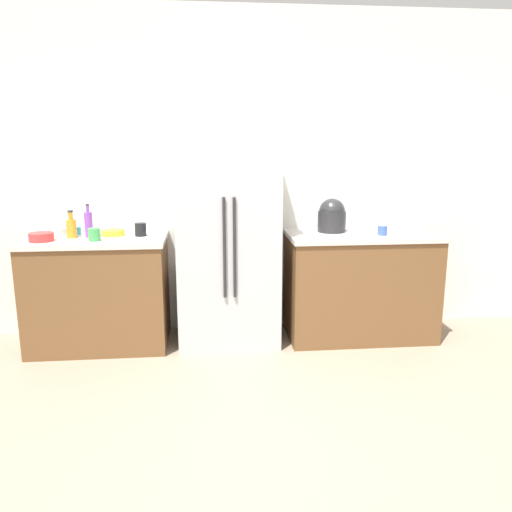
# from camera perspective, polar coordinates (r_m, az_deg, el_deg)

# --- Properties ---
(ground_plane) EXTENTS (10.64, 10.64, 0.00)m
(ground_plane) POSITION_cam_1_polar(r_m,az_deg,el_deg) (3.19, 2.56, -19.51)
(ground_plane) COLOR gray
(kitchen_back_panel) EXTENTS (5.32, 0.10, 2.84)m
(kitchen_back_panel) POSITION_cam_1_polar(r_m,az_deg,el_deg) (4.62, -0.67, 9.14)
(kitchen_back_panel) COLOR silver
(kitchen_back_panel) RESTS_ON ground_plane
(counter_left) EXTENTS (1.15, 0.68, 0.94)m
(counter_left) POSITION_cam_1_polar(r_m,az_deg,el_deg) (4.48, -17.24, -3.86)
(counter_left) COLOR brown
(counter_left) RESTS_ON ground_plane
(counter_right) EXTENTS (1.29, 0.68, 0.94)m
(counter_right) POSITION_cam_1_polar(r_m,az_deg,el_deg) (4.59, 11.55, -3.17)
(counter_right) COLOR brown
(counter_right) RESTS_ON ground_plane
(refrigerator) EXTENTS (0.85, 0.64, 1.78)m
(refrigerator) POSITION_cam_1_polar(r_m,az_deg,el_deg) (4.30, -3.20, 1.75)
(refrigerator) COLOR #B2B5BA
(refrigerator) RESTS_ON ground_plane
(toaster) EXTENTS (0.25, 0.16, 0.18)m
(toaster) POSITION_cam_1_polar(r_m,az_deg,el_deg) (4.54, 16.11, 3.62)
(toaster) COLOR silver
(toaster) RESTS_ON counter_right
(rice_cooker) EXTENTS (0.25, 0.25, 0.29)m
(rice_cooker) POSITION_cam_1_polar(r_m,az_deg,el_deg) (4.47, 8.52, 4.43)
(rice_cooker) COLOR #262628
(rice_cooker) RESTS_ON counter_right
(bottle_a) EXTENTS (0.08, 0.08, 0.23)m
(bottle_a) POSITION_cam_1_polar(r_m,az_deg,el_deg) (4.41, -20.03, 3.05)
(bottle_a) COLOR orange
(bottle_a) RESTS_ON counter_left
(bottle_b) EXTENTS (0.06, 0.06, 0.28)m
(bottle_b) POSITION_cam_1_polar(r_m,az_deg,el_deg) (4.38, -18.29, 3.42)
(bottle_b) COLOR purple
(bottle_b) RESTS_ON counter_left
(cup_a) EXTENTS (0.09, 0.09, 0.10)m
(cup_a) POSITION_cam_1_polar(r_m,az_deg,el_deg) (4.22, -17.69, 2.31)
(cup_a) COLOR green
(cup_a) RESTS_ON counter_left
(cup_b) EXTENTS (0.09, 0.09, 0.11)m
(cup_b) POSITION_cam_1_polar(r_m,az_deg,el_deg) (4.34, -12.84, 2.92)
(cup_b) COLOR black
(cup_b) RESTS_ON counter_left
(cup_c) EXTENTS (0.08, 0.08, 0.07)m
(cup_c) POSITION_cam_1_polar(r_m,az_deg,el_deg) (4.54, -19.51, 2.68)
(cup_c) COLOR teal
(cup_c) RESTS_ON counter_left
(cup_d) EXTENTS (0.08, 0.08, 0.08)m
(cup_d) POSITION_cam_1_polar(r_m,az_deg,el_deg) (4.40, 14.00, 2.80)
(cup_d) COLOR blue
(cup_d) RESTS_ON counter_right
(bowl_a) EXTENTS (0.19, 0.19, 0.07)m
(bowl_a) POSITION_cam_1_polar(r_m,az_deg,el_deg) (4.35, -22.98, 1.98)
(bowl_a) COLOR red
(bowl_a) RESTS_ON counter_left
(bowl_b) EXTENTS (0.16, 0.16, 0.06)m
(bowl_b) POSITION_cam_1_polar(r_m,az_deg,el_deg) (4.57, -21.38, 2.54)
(bowl_b) COLOR white
(bowl_b) RESTS_ON counter_left
(bowl_c) EXTENTS (0.19, 0.19, 0.05)m
(bowl_c) POSITION_cam_1_polar(r_m,az_deg,el_deg) (4.42, -15.75, 2.53)
(bowl_c) COLOR yellow
(bowl_c) RESTS_ON counter_left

